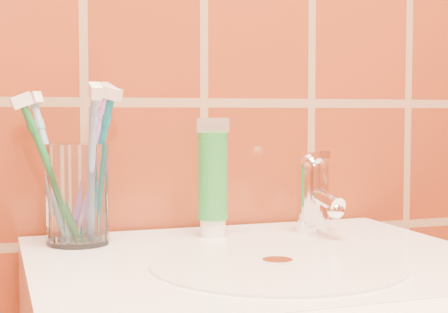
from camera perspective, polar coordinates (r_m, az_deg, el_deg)
name	(u,v)px	position (r m, az deg, el deg)	size (l,w,h in m)	color
glass_tumbler	(78,194)	(0.94, -12.05, -3.07)	(0.08, 0.08, 0.14)	white
toothpaste_tube	(213,181)	(0.98, -0.93, -2.06)	(0.05, 0.04, 0.17)	white
faucet	(314,189)	(1.02, 7.48, -2.73)	(0.05, 0.11, 0.12)	white
toothbrush_0	(91,163)	(0.97, -11.02, -0.51)	(0.08, 0.07, 0.22)	#7C4DA6
toothbrush_1	(52,173)	(0.92, -14.14, -1.31)	(0.10, 0.03, 0.21)	#1D6C33
toothbrush_2	(52,169)	(0.96, -14.09, -1.04)	(0.07, 0.09, 0.21)	#71ABC9
toothbrush_3	(91,168)	(0.90, -11.00, -0.97)	(0.03, 0.09, 0.22)	#6B8CBF
toothbrush_4	(97,167)	(0.93, -10.49, -0.88)	(0.06, 0.05, 0.22)	#0D6171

